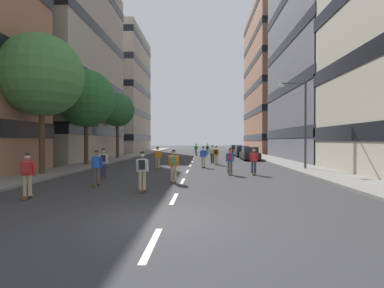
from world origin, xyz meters
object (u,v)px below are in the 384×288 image
at_px(parked_car_mid, 236,150).
at_px(skater_4, 216,154).
at_px(skater_2, 207,148).
at_px(parked_car_near, 242,152).
at_px(skater_9, 196,149).
at_px(skater_7, 203,156).
at_px(skater_0, 158,157).
at_px(skater_6, 212,153).
at_px(street_tree_mid, 41,75).
at_px(skater_11, 103,161).
at_px(skater_10, 254,160).
at_px(skater_1, 142,169).
at_px(skater_3, 230,159).
at_px(parked_car_far, 250,154).
at_px(street_tree_near, 117,110).
at_px(skater_8, 97,166).
at_px(skater_12, 27,172).
at_px(street_tree_far, 86,99).
at_px(skater_5, 174,164).
at_px(streetlamp_right, 301,115).

xyz_separation_m(parked_car_mid, skater_4, (-4.15, -20.75, 0.32)).
relative_size(parked_car_mid, skater_2, 2.47).
height_order(skater_2, skater_4, same).
height_order(parked_car_near, skater_9, skater_9).
bearing_deg(skater_7, parked_car_mid, 77.19).
bearing_deg(skater_9, skater_0, -96.83).
height_order(parked_car_mid, skater_9, skater_9).
bearing_deg(skater_4, parked_car_mid, 78.69).
xyz_separation_m(skater_4, skater_6, (-0.27, 2.32, 0.00)).
distance_m(street_tree_mid, skater_11, 7.04).
bearing_deg(skater_10, street_tree_mid, -175.77).
distance_m(skater_1, skater_3, 7.92).
xyz_separation_m(skater_6, skater_11, (-6.79, -12.22, 0.00)).
bearing_deg(skater_10, skater_0, 153.73).
bearing_deg(parked_car_mid, parked_car_far, -90.00).
bearing_deg(skater_11, skater_0, 67.41).
bearing_deg(street_tree_near, skater_8, -76.49).
distance_m(skater_2, skater_12, 35.43).
bearing_deg(skater_0, skater_7, 24.35).
distance_m(parked_car_mid, skater_8, 35.06).
xyz_separation_m(street_tree_mid, skater_10, (13.56, 1.00, -5.39)).
xyz_separation_m(street_tree_near, skater_7, (10.28, -10.73, -4.90)).
bearing_deg(skater_12, street_tree_far, 103.42).
relative_size(skater_5, skater_7, 1.00).
relative_size(streetlamp_right, skater_8, 3.65).
bearing_deg(skater_4, skater_3, -85.89).
xyz_separation_m(skater_1, skater_6, (3.59, 16.62, 0.00)).
bearing_deg(skater_0, skater_5, -74.95).
bearing_deg(skater_0, street_tree_mid, -147.02).
bearing_deg(street_tree_far, skater_6, 18.80).
xyz_separation_m(street_tree_near, streetlamp_right, (17.59, -12.61, -1.75)).
bearing_deg(skater_6, parked_car_far, 45.79).
bearing_deg(skater_11, skater_10, 13.91).
relative_size(skater_2, skater_10, 1.00).
relative_size(street_tree_mid, skater_6, 4.98).
xyz_separation_m(skater_3, skater_7, (-1.73, 5.07, -0.03)).
height_order(skater_10, skater_11, same).
relative_size(skater_6, skater_7, 1.00).
height_order(skater_0, skater_9, same).
bearing_deg(skater_12, street_tree_near, 98.17).
bearing_deg(skater_5, parked_car_far, 69.38).
distance_m(parked_car_mid, skater_0, 26.53).
relative_size(street_tree_far, skater_5, 4.67).
bearing_deg(parked_car_far, skater_11, -123.76).
bearing_deg(skater_9, street_tree_far, -116.83).
xyz_separation_m(parked_car_far, skater_7, (-5.32, -9.53, 0.29)).
bearing_deg(street_tree_far, skater_3, -27.48).
bearing_deg(skater_7, skater_3, -71.18).
height_order(skater_1, skater_9, same).
bearing_deg(skater_6, skater_3, -85.29).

